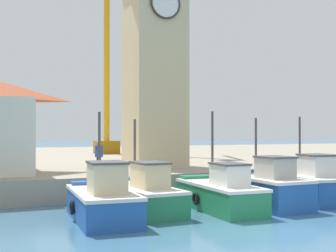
{
  "coord_description": "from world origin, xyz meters",
  "views": [
    {
      "loc": [
        -9.48,
        -12.19,
        3.24
      ],
      "look_at": [
        0.4,
        10.4,
        3.5
      ],
      "focal_mm": 50.0,
      "sensor_mm": 36.0,
      "label": 1
    }
  ],
  "objects_px": {
    "fishing_boat_far_left": "(103,201)",
    "dock_worker_near_tower": "(99,157)",
    "port_crane_far": "(149,75)",
    "fishing_boat_left_outer": "(142,195)",
    "port_crane_near": "(107,74)",
    "fishing_boat_left_inner": "(220,194)",
    "clock_tower": "(155,43)",
    "fishing_boat_center": "(308,184)",
    "fishing_boat_mid_left": "(264,188)"
  },
  "relations": [
    {
      "from": "fishing_boat_far_left",
      "to": "dock_worker_near_tower",
      "type": "distance_m",
      "value": 5.66
    },
    {
      "from": "fishing_boat_far_left",
      "to": "port_crane_far",
      "type": "xyz_separation_m",
      "value": [
        10.25,
        21.78,
        7.42
      ]
    },
    {
      "from": "fishing_boat_left_outer",
      "to": "port_crane_near",
      "type": "xyz_separation_m",
      "value": [
        5.59,
        24.33,
        7.79
      ]
    },
    {
      "from": "fishing_boat_left_inner",
      "to": "clock_tower",
      "type": "xyz_separation_m",
      "value": [
        0.74,
        8.92,
        7.7
      ]
    },
    {
      "from": "fishing_boat_far_left",
      "to": "fishing_boat_left_inner",
      "type": "distance_m",
      "value": 4.95
    },
    {
      "from": "fishing_boat_left_inner",
      "to": "fishing_boat_center",
      "type": "bearing_deg",
      "value": 7.3
    },
    {
      "from": "fishing_boat_mid_left",
      "to": "fishing_boat_far_left",
      "type": "bearing_deg",
      "value": -177.93
    },
    {
      "from": "fishing_boat_left_outer",
      "to": "port_crane_near",
      "type": "height_order",
      "value": "port_crane_near"
    },
    {
      "from": "fishing_boat_left_inner",
      "to": "fishing_boat_center",
      "type": "distance_m",
      "value": 5.08
    },
    {
      "from": "port_crane_near",
      "to": "fishing_boat_left_outer",
      "type": "bearing_deg",
      "value": -102.93
    },
    {
      "from": "fishing_boat_mid_left",
      "to": "fishing_boat_center",
      "type": "distance_m",
      "value": 2.87
    },
    {
      "from": "fishing_boat_mid_left",
      "to": "port_crane_far",
      "type": "distance_m",
      "value": 22.95
    },
    {
      "from": "fishing_boat_far_left",
      "to": "dock_worker_near_tower",
      "type": "height_order",
      "value": "fishing_boat_far_left"
    },
    {
      "from": "clock_tower",
      "to": "dock_worker_near_tower",
      "type": "height_order",
      "value": "clock_tower"
    },
    {
      "from": "fishing_boat_center",
      "to": "port_crane_near",
      "type": "xyz_separation_m",
      "value": [
        -2.47,
        24.67,
        7.71
      ]
    },
    {
      "from": "fishing_boat_far_left",
      "to": "fishing_boat_center",
      "type": "relative_size",
      "value": 0.95
    },
    {
      "from": "fishing_boat_center",
      "to": "port_crane_near",
      "type": "relative_size",
      "value": 0.27
    },
    {
      "from": "fishing_boat_far_left",
      "to": "port_crane_near",
      "type": "relative_size",
      "value": 0.26
    },
    {
      "from": "fishing_boat_far_left",
      "to": "fishing_boat_left_inner",
      "type": "xyz_separation_m",
      "value": [
        4.95,
        0.18,
        -0.03
      ]
    },
    {
      "from": "clock_tower",
      "to": "port_crane_near",
      "type": "bearing_deg",
      "value": 83.66
    },
    {
      "from": "port_crane_near",
      "to": "fishing_boat_left_inner",
      "type": "bearing_deg",
      "value": -95.78
    },
    {
      "from": "fishing_boat_center",
      "to": "fishing_boat_mid_left",
      "type": "bearing_deg",
      "value": -168.6
    },
    {
      "from": "port_crane_far",
      "to": "dock_worker_near_tower",
      "type": "height_order",
      "value": "port_crane_far"
    },
    {
      "from": "clock_tower",
      "to": "fishing_boat_mid_left",
      "type": "bearing_deg",
      "value": -80.53
    },
    {
      "from": "fishing_boat_left_outer",
      "to": "fishing_boat_left_inner",
      "type": "bearing_deg",
      "value": -18.02
    },
    {
      "from": "clock_tower",
      "to": "dock_worker_near_tower",
      "type": "distance_m",
      "value": 8.62
    },
    {
      "from": "dock_worker_near_tower",
      "to": "port_crane_far",
      "type": "bearing_deg",
      "value": 61.43
    },
    {
      "from": "fishing_boat_center",
      "to": "port_crane_far",
      "type": "distance_m",
      "value": 22.21
    },
    {
      "from": "fishing_boat_left_inner",
      "to": "fishing_boat_center",
      "type": "xyz_separation_m",
      "value": [
        5.03,
        0.65,
        0.07
      ]
    },
    {
      "from": "fishing_boat_left_outer",
      "to": "port_crane_far",
      "type": "distance_m",
      "value": 23.45
    },
    {
      "from": "fishing_boat_left_inner",
      "to": "port_crane_far",
      "type": "bearing_deg",
      "value": 76.2
    },
    {
      "from": "fishing_boat_mid_left",
      "to": "dock_worker_near_tower",
      "type": "relative_size",
      "value": 2.83
    },
    {
      "from": "fishing_boat_far_left",
      "to": "fishing_boat_left_outer",
      "type": "height_order",
      "value": "fishing_boat_far_left"
    },
    {
      "from": "fishing_boat_mid_left",
      "to": "dock_worker_near_tower",
      "type": "height_order",
      "value": "fishing_boat_mid_left"
    },
    {
      "from": "fishing_boat_center",
      "to": "port_crane_near",
      "type": "height_order",
      "value": "port_crane_near"
    },
    {
      "from": "fishing_boat_left_inner",
      "to": "port_crane_near",
      "type": "bearing_deg",
      "value": 84.22
    },
    {
      "from": "port_crane_far",
      "to": "fishing_boat_left_inner",
      "type": "bearing_deg",
      "value": -103.8
    },
    {
      "from": "fishing_boat_left_inner",
      "to": "fishing_boat_mid_left",
      "type": "bearing_deg",
      "value": 1.98
    },
    {
      "from": "fishing_boat_far_left",
      "to": "clock_tower",
      "type": "relative_size",
      "value": 0.32
    },
    {
      "from": "clock_tower",
      "to": "port_crane_near",
      "type": "relative_size",
      "value": 0.8
    },
    {
      "from": "clock_tower",
      "to": "port_crane_far",
      "type": "bearing_deg",
      "value": 70.2
    },
    {
      "from": "fishing_boat_left_inner",
      "to": "dock_worker_near_tower",
      "type": "distance_m",
      "value": 6.46
    },
    {
      "from": "port_crane_near",
      "to": "fishing_boat_mid_left",
      "type": "bearing_deg",
      "value": -90.79
    },
    {
      "from": "port_crane_near",
      "to": "fishing_boat_far_left",
      "type": "bearing_deg",
      "value": -106.41
    },
    {
      "from": "fishing_boat_mid_left",
      "to": "port_crane_near",
      "type": "relative_size",
      "value": 0.24
    },
    {
      "from": "clock_tower",
      "to": "fishing_boat_left_inner",
      "type": "bearing_deg",
      "value": -94.75
    },
    {
      "from": "clock_tower",
      "to": "port_crane_near",
      "type": "height_order",
      "value": "port_crane_near"
    },
    {
      "from": "fishing_boat_left_outer",
      "to": "dock_worker_near_tower",
      "type": "bearing_deg",
      "value": 98.33
    },
    {
      "from": "fishing_boat_far_left",
      "to": "fishing_boat_mid_left",
      "type": "bearing_deg",
      "value": 2.07
    },
    {
      "from": "clock_tower",
      "to": "fishing_boat_left_outer",
      "type": "bearing_deg",
      "value": -115.37
    }
  ]
}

